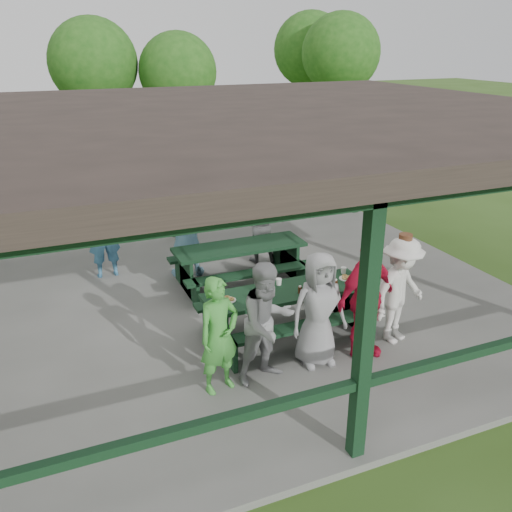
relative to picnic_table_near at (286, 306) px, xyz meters
name	(u,v)px	position (x,y,z in m)	size (l,w,h in m)	color
ground	(233,311)	(-0.41, 1.20, -0.57)	(90.00, 90.00, 0.00)	#314F18
concrete_slab	(233,308)	(-0.41, 1.20, -0.52)	(10.00, 8.00, 0.10)	slate
pavilion_structure	(230,121)	(-0.41, 1.20, 2.60)	(10.60, 8.60, 3.24)	black
picnic_table_near	(286,306)	(0.00, 0.00, 0.00)	(2.51, 1.39, 0.75)	black
picnic_table_far	(240,260)	(0.02, 2.00, 0.00)	(2.38, 1.39, 0.75)	black
table_setting	(286,287)	(0.00, 0.02, 0.31)	(2.38, 0.45, 0.10)	white
contestant_green	(219,335)	(-1.38, -0.92, 0.30)	(0.57, 0.37, 1.55)	green
contestant_grey_left	(267,323)	(-0.73, -0.94, 0.35)	(0.80, 0.63, 1.65)	gray
contestant_grey_mid	(318,309)	(0.06, -0.85, 0.34)	(0.80, 0.52, 1.63)	gray
contestant_red	(366,298)	(0.75, -0.94, 0.43)	(1.05, 0.44, 1.80)	red
contestant_white_fedora	(400,290)	(1.44, -0.78, 0.35)	(1.19, 0.90, 1.68)	silver
spectator_lblue	(186,232)	(-0.74, 2.80, 0.38)	(1.58, 0.50, 1.70)	#92CBE2
spectator_blue	(103,235)	(-2.19, 3.31, 0.34)	(0.59, 0.39, 1.63)	teal
spectator_grey	(259,225)	(0.79, 2.89, 0.29)	(0.74, 0.58, 1.53)	gray
pickup_truck	(245,167)	(2.64, 8.30, 0.19)	(2.54, 5.50, 1.53)	silver
tree_left	(93,63)	(-0.55, 15.56, 2.89)	(3.28, 3.28, 5.12)	#342014
tree_mid	(178,72)	(2.42, 14.65, 2.54)	(2.96, 2.96, 4.62)	#342014
tree_right	(341,53)	(10.23, 15.77, 3.13)	(3.50, 3.50, 5.47)	#342014
tree_far_right	(310,50)	(10.17, 18.53, 3.23)	(3.59, 3.59, 5.61)	#342014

